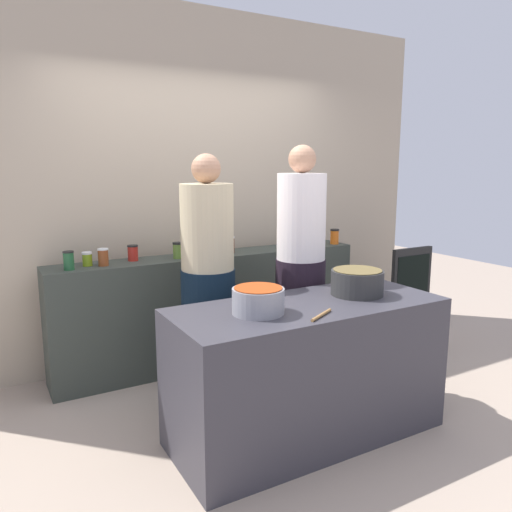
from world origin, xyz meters
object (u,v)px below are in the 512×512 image
object	(u,v)px
preserve_jar_4	(178,250)
cook_with_tongs	(208,293)
preserve_jar_7	(230,245)
cooking_pot_center	(357,282)
preserve_jar_1	(87,259)
chalkboard_sign	(410,298)
wooden_spoon	(321,315)
preserve_jar_2	(103,257)
preserve_jar_8	(297,241)
cook_in_cap	(300,283)
preserve_jar_6	(206,246)
preserve_jar_3	(133,253)
preserve_jar_5	(191,249)
preserve_jar_9	(335,236)
cooking_pot_left	(258,301)
preserve_jar_0	(69,261)

from	to	relation	value
preserve_jar_4	cook_with_tongs	bearing A→B (deg)	-90.90
preserve_jar_7	cooking_pot_center	bearing A→B (deg)	-80.12
preserve_jar_1	chalkboard_sign	world-z (taller)	preserve_jar_1
preserve_jar_4	wooden_spoon	distance (m)	1.63
preserve_jar_2	cooking_pot_center	size ratio (longest dim) A/B	0.39
preserve_jar_8	cook_in_cap	bearing A→B (deg)	-122.71
preserve_jar_6	cook_with_tongs	size ratio (longest dim) A/B	0.07
preserve_jar_4	preserve_jar_3	bearing A→B (deg)	166.32
preserve_jar_5	preserve_jar_7	bearing A→B (deg)	2.96
cook_in_cap	wooden_spoon	bearing A→B (deg)	-117.29
cook_in_cap	preserve_jar_8	bearing A→B (deg)	57.29
preserve_jar_9	cook_with_tongs	distance (m)	1.69
preserve_jar_5	cooking_pot_center	xyz separation A→B (m)	(0.61, -1.34, -0.08)
preserve_jar_1	preserve_jar_3	size ratio (longest dim) A/B	0.85
cooking_pot_left	wooden_spoon	distance (m)	0.36
chalkboard_sign	wooden_spoon	bearing A→B (deg)	-150.38
cooking_pot_center	chalkboard_sign	distance (m)	1.58
preserve_jar_5	cook_with_tongs	distance (m)	0.66
preserve_jar_4	preserve_jar_5	distance (m)	0.11
preserve_jar_2	cooking_pot_center	xyz separation A→B (m)	(1.31, -1.34, -0.07)
cooking_pot_center	preserve_jar_5	bearing A→B (deg)	114.35
preserve_jar_1	cooking_pot_left	distance (m)	1.58
preserve_jar_0	cook_in_cap	world-z (taller)	cook_in_cap
preserve_jar_0	chalkboard_sign	size ratio (longest dim) A/B	0.14
preserve_jar_6	cook_in_cap	size ratio (longest dim) A/B	0.07
cooking_pot_left	preserve_jar_8	bearing A→B (deg)	48.92
preserve_jar_0	cook_in_cap	xyz separation A→B (m)	(1.49, -0.76, -0.18)
preserve_jar_4	chalkboard_sign	distance (m)	2.17
preserve_jar_1	preserve_jar_4	world-z (taller)	preserve_jar_4
preserve_jar_5	wooden_spoon	bearing A→B (deg)	-85.82
preserve_jar_3	preserve_jar_7	distance (m)	0.83
preserve_jar_8	preserve_jar_9	size ratio (longest dim) A/B	0.78
preserve_jar_8	cook_in_cap	distance (m)	0.96
preserve_jar_4	preserve_jar_5	size ratio (longest dim) A/B	0.92
preserve_jar_3	preserve_jar_6	size ratio (longest dim) A/B	0.96
preserve_jar_3	chalkboard_sign	distance (m)	2.52
preserve_jar_0	cooking_pot_center	xyz separation A→B (m)	(1.56, -1.31, -0.07)
preserve_jar_7	preserve_jar_8	size ratio (longest dim) A/B	1.27
preserve_jar_0	wooden_spoon	distance (m)	1.91
preserve_jar_3	cook_in_cap	distance (m)	1.34
preserve_jar_3	preserve_jar_8	size ratio (longest dim) A/B	1.10
preserve_jar_0	preserve_jar_3	world-z (taller)	preserve_jar_0
cooking_pot_center	preserve_jar_1	bearing A→B (deg)	135.46
preserve_jar_1	preserve_jar_2	bearing A→B (deg)	-26.32
preserve_jar_2	preserve_jar_3	bearing A→B (deg)	19.38
preserve_jar_3	preserve_jar_8	world-z (taller)	preserve_jar_3
preserve_jar_2	preserve_jar_1	bearing A→B (deg)	153.68
preserve_jar_2	preserve_jar_6	distance (m)	0.89
cooking_pot_left	cooking_pot_center	xyz separation A→B (m)	(0.76, 0.04, 0.01)
preserve_jar_1	preserve_jar_9	distance (m)	2.27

